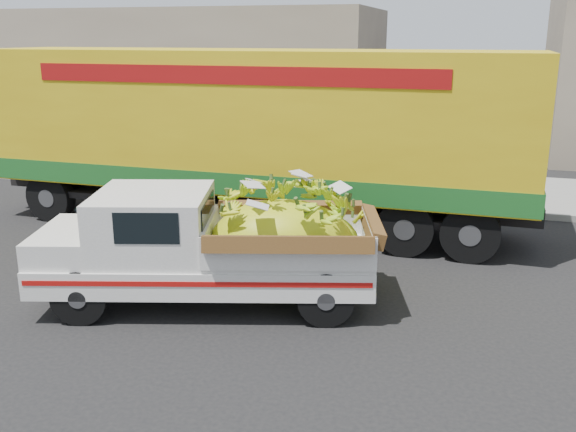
% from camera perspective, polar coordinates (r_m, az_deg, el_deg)
% --- Properties ---
extents(ground, '(100.00, 100.00, 0.00)m').
position_cam_1_polar(ground, '(10.19, -13.65, -8.35)').
color(ground, black).
rests_on(ground, ground).
extents(curb, '(60.00, 0.25, 0.15)m').
position_cam_1_polar(curb, '(16.59, -0.82, 1.79)').
color(curb, gray).
rests_on(curb, ground).
extents(sidewalk, '(60.00, 4.00, 0.14)m').
position_cam_1_polar(sidewalk, '(18.55, 1.16, 3.28)').
color(sidewalk, gray).
rests_on(sidewalk, ground).
extents(building_left, '(18.00, 6.00, 5.00)m').
position_cam_1_polar(building_left, '(26.71, -12.31, 12.04)').
color(building_left, gray).
rests_on(building_left, ground).
extents(pickup_truck, '(5.43, 3.19, 1.79)m').
position_cam_1_polar(pickup_truck, '(9.97, -5.07, -2.55)').
color(pickup_truck, black).
rests_on(pickup_truck, ground).
extents(semi_trailer, '(12.01, 2.66, 3.80)m').
position_cam_1_polar(semi_trailer, '(13.86, -3.23, 7.60)').
color(semi_trailer, black).
rests_on(semi_trailer, ground).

